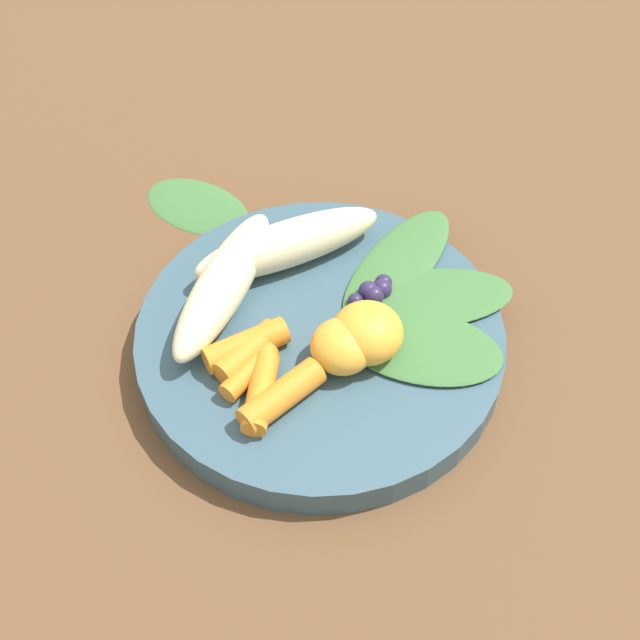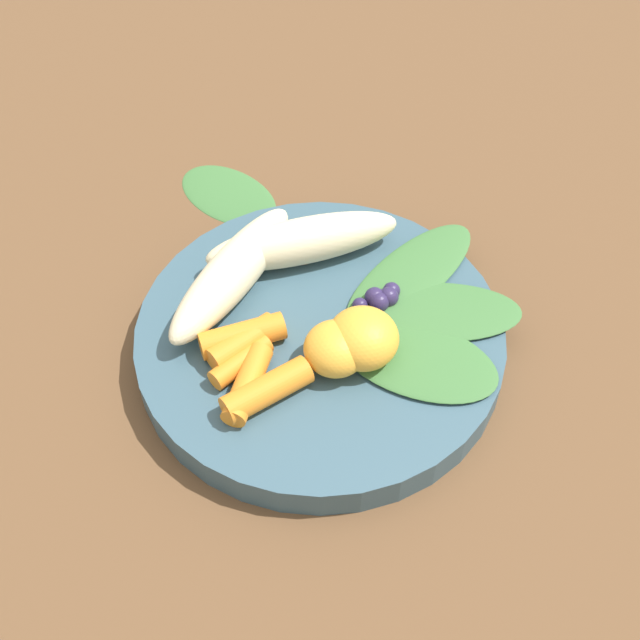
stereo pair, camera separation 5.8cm
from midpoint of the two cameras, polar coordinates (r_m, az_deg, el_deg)
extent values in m
plane|color=brown|center=(0.61, 2.73, -2.23)|extent=(2.40, 2.40, 0.00)
cylinder|color=#385666|center=(0.60, 2.77, -1.52)|extent=(0.25, 0.25, 0.02)
ellipsoid|color=beige|center=(0.60, -3.11, 2.95)|extent=(0.14, 0.05, 0.03)
ellipsoid|color=beige|center=(0.62, 1.54, 5.09)|extent=(0.11, 0.13, 0.03)
ellipsoid|color=#F4A833|center=(0.56, 5.79, -1.40)|extent=(0.05, 0.05, 0.04)
ellipsoid|color=#F4A833|center=(0.56, 4.01, -2.09)|extent=(0.04, 0.04, 0.03)
cylinder|color=orange|center=(0.57, -2.28, -1.24)|extent=(0.05, 0.06, 0.02)
cylinder|color=orange|center=(0.57, -2.22, -1.69)|extent=(0.05, 0.04, 0.02)
cylinder|color=orange|center=(0.56, -2.33, -2.96)|extent=(0.05, 0.03, 0.01)
cylinder|color=orange|center=(0.55, -1.82, -4.45)|extent=(0.06, 0.02, 0.02)
cylinder|color=orange|center=(0.54, -0.50, -4.83)|extent=(0.06, 0.05, 0.02)
sphere|color=#2D234C|center=(0.59, 6.33, 0.03)|extent=(0.01, 0.01, 0.01)
sphere|color=#2D234C|center=(0.60, 6.57, 1.05)|extent=(0.01, 0.01, 0.01)
sphere|color=#2D234C|center=(0.60, 6.70, 1.01)|extent=(0.01, 0.01, 0.01)
sphere|color=#2D234C|center=(0.60, 7.31, 1.36)|extent=(0.01, 0.01, 0.01)
sphere|color=#2D234C|center=(0.60, 6.40, 1.34)|extent=(0.01, 0.01, 0.01)
sphere|color=#2D234C|center=(0.61, 7.47, 1.73)|extent=(0.01, 0.01, 0.01)
sphere|color=#2D234C|center=(0.61, 7.48, 1.76)|extent=(0.01, 0.01, 0.01)
sphere|color=#2D234C|center=(0.60, 5.44, 0.80)|extent=(0.01, 0.01, 0.01)
cylinder|color=white|center=(0.59, 8.97, -1.20)|extent=(0.05, 0.05, 0.00)
ellipsoid|color=#3D7038|center=(0.58, 9.31, -2.58)|extent=(0.07, 0.11, 0.00)
ellipsoid|color=#3D7038|center=(0.60, 10.49, 0.39)|extent=(0.09, 0.13, 0.00)
ellipsoid|color=#3D7038|center=(0.62, 8.67, 2.88)|extent=(0.14, 0.09, 0.00)
ellipsoid|color=#3D7038|center=(0.71, -3.77, 8.27)|extent=(0.08, 0.11, 0.01)
camera|label=1|loc=(0.03, -87.13, 3.50)|focal=48.42mm
camera|label=2|loc=(0.03, 92.87, -3.50)|focal=48.42mm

